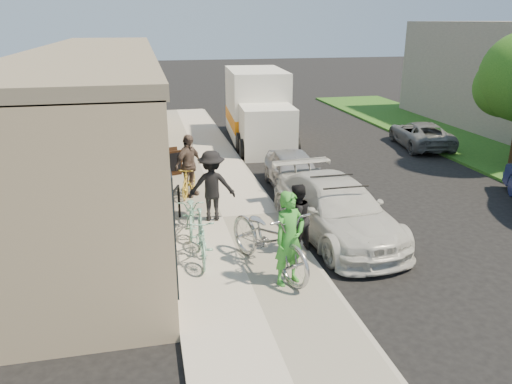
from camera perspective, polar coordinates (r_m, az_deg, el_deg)
ground at (r=11.10m, az=9.02°, el=-8.34°), size 120.00×120.00×0.00m
sidewalk at (r=13.23m, az=-3.84°, el=-3.14°), size 3.00×34.00×0.15m
curb at (r=13.53m, az=2.66°, el=-2.65°), size 0.12×34.00×0.13m
storefront at (r=17.41m, az=-17.35°, el=8.49°), size 3.60×20.00×4.22m
bike_rack at (r=12.85m, az=-9.12°, el=-1.07°), size 0.24×0.62×0.90m
sandwich_board at (r=16.80m, az=-9.49°, el=3.41°), size 0.68×0.68×0.89m
sedan_white at (r=12.33m, az=9.13°, el=-1.92°), size 2.38×4.97×1.44m
sedan_silver at (r=15.48m, az=4.35°, el=2.34°), size 1.73×3.75×1.25m
moving_truck at (r=21.84m, az=0.24°, el=9.27°), size 2.77×6.34×3.04m
far_car_gray at (r=22.08m, az=18.29°, el=6.28°), size 2.41×4.11×1.08m
tandem_bike at (r=10.21m, az=1.46°, el=-5.33°), size 1.82×2.81×1.40m
woman_rider at (r=9.63m, az=3.83°, el=-5.32°), size 0.81×0.68×1.89m
man_standing at (r=11.01m, az=4.61°, el=-3.02°), size 0.95×0.88×1.57m
cruiser_bike_a at (r=10.76m, az=-6.26°, el=-5.11°), size 0.58×1.78×1.06m
cruiser_bike_b at (r=12.25m, az=-7.37°, el=-2.41°), size 0.80×1.81×0.92m
cruiser_bike_c at (r=14.81m, az=-7.69°, el=1.35°), size 0.90×1.56×0.90m
bystander_a at (r=12.76m, az=-5.07°, el=0.73°), size 1.27×0.84×1.83m
bystander_b at (r=14.61m, az=-7.72°, el=3.01°), size 1.09×1.06×1.84m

